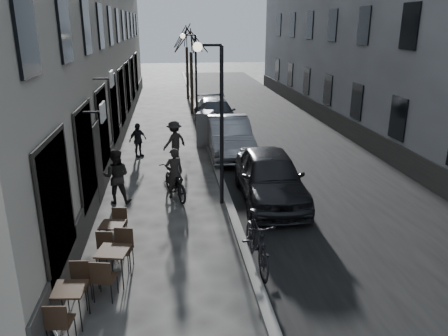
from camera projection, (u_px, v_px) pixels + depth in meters
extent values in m
plane|color=#383533|center=(258.00, 320.00, 8.67)|extent=(120.00, 120.00, 0.00)
cube|color=black|center=(269.00, 130.00, 24.19)|extent=(7.30, 60.00, 0.00)
cube|color=slate|center=(203.00, 131.00, 23.74)|extent=(0.25, 60.00, 0.12)
cylinder|color=black|center=(222.00, 129.00, 13.53)|extent=(0.12, 0.12, 5.00)
cylinder|color=black|center=(210.00, 45.00, 12.70)|extent=(0.70, 0.08, 0.08)
sphere|color=#FFF2CC|center=(198.00, 47.00, 12.68)|extent=(0.28, 0.28, 0.28)
cylinder|color=black|center=(196.00, 81.00, 24.83)|extent=(0.12, 0.12, 5.00)
cylinder|color=black|center=(189.00, 35.00, 24.00)|extent=(0.70, 0.08, 0.08)
sphere|color=#FFF2CC|center=(183.00, 36.00, 23.97)|extent=(0.28, 0.28, 0.28)
cylinder|color=black|center=(192.00, 84.00, 27.82)|extent=(0.20, 0.20, 3.90)
cylinder|color=black|center=(187.00, 74.00, 33.47)|extent=(0.20, 0.20, 3.90)
cube|color=#312215|center=(68.00, 289.00, 8.34)|extent=(0.70, 0.70, 0.04)
cylinder|color=black|center=(52.00, 316.00, 8.21)|extent=(0.02, 0.02, 0.74)
cylinder|color=black|center=(81.00, 315.00, 8.22)|extent=(0.02, 0.02, 0.74)
cylinder|color=black|center=(61.00, 299.00, 8.72)|extent=(0.02, 0.02, 0.74)
cylinder|color=black|center=(88.00, 298.00, 8.73)|extent=(0.02, 0.02, 0.74)
cube|color=#312215|center=(113.00, 251.00, 9.68)|extent=(0.79, 0.79, 0.04)
cylinder|color=black|center=(98.00, 273.00, 9.57)|extent=(0.03, 0.03, 0.78)
cylinder|color=black|center=(123.00, 275.00, 9.52)|extent=(0.03, 0.03, 0.78)
cylinder|color=black|center=(106.00, 260.00, 10.10)|extent=(0.03, 0.03, 0.78)
cylinder|color=black|center=(130.00, 261.00, 10.05)|extent=(0.03, 0.03, 0.78)
cube|color=#312215|center=(112.00, 225.00, 11.13)|extent=(0.69, 0.69, 0.04)
cylinder|color=black|center=(101.00, 242.00, 11.02)|extent=(0.02, 0.02, 0.70)
cylinder|color=black|center=(121.00, 242.00, 11.00)|extent=(0.02, 0.02, 0.70)
cylinder|color=black|center=(107.00, 233.00, 11.50)|extent=(0.02, 0.02, 0.70)
cylinder|color=black|center=(126.00, 233.00, 11.48)|extent=(0.02, 0.02, 0.70)
cube|color=black|center=(53.00, 332.00, 8.30)|extent=(0.50, 0.67, 0.04)
cube|color=white|center=(46.00, 309.00, 8.13)|extent=(0.46, 0.66, 1.01)
cube|color=slate|center=(205.00, 128.00, 20.91)|extent=(0.92, 1.22, 1.63)
imported|color=black|center=(175.00, 182.00, 14.67)|extent=(1.28, 2.11, 1.05)
imported|color=black|center=(174.00, 173.00, 14.56)|extent=(0.72, 0.58, 1.71)
imported|color=black|center=(116.00, 176.00, 14.10)|extent=(0.94, 0.76, 1.80)
imported|color=black|center=(175.00, 141.00, 18.47)|extent=(1.28, 1.19, 1.73)
imported|color=black|center=(138.00, 140.00, 19.08)|extent=(0.91, 0.84, 1.50)
imported|color=black|center=(270.00, 176.00, 14.30)|extent=(2.15, 4.98, 1.67)
imported|color=gray|center=(229.00, 136.00, 19.38)|extent=(1.81, 5.07, 1.66)
imported|color=#393C43|center=(215.00, 113.00, 24.72)|extent=(2.29, 5.31, 1.52)
imported|color=black|center=(257.00, 242.00, 10.39)|extent=(0.70, 2.22, 1.32)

